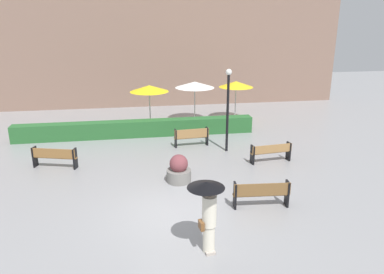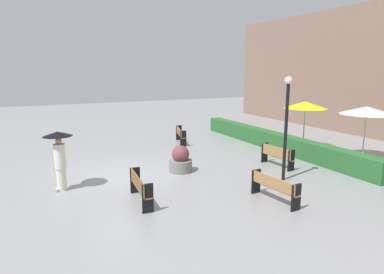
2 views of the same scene
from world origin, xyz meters
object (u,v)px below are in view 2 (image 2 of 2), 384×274
at_px(bench_far_right, 274,187).
at_px(patio_umbrella_white, 367,110).
at_px(bench_far_left, 180,134).
at_px(planter_pot, 181,160).
at_px(lamp_post, 286,118).
at_px(patio_umbrella_yellow, 305,105).
at_px(bench_back_row, 277,155).
at_px(pedestrian_with_umbrella, 59,153).
at_px(bench_near_right, 140,186).

height_order(bench_far_right, patio_umbrella_white, patio_umbrella_white).
relative_size(bench_far_left, planter_pot, 1.75).
distance_m(bench_far_right, lamp_post, 2.98).
distance_m(lamp_post, patio_umbrella_white, 5.25).
height_order(patio_umbrella_yellow, patio_umbrella_white, patio_umbrella_yellow).
height_order(bench_back_row, planter_pot, planter_pot).
bearing_deg(pedestrian_with_umbrella, bench_far_right, 55.69).
height_order(bench_near_right, planter_pot, planter_pot).
height_order(lamp_post, patio_umbrella_yellow, lamp_post).
bearing_deg(bench_far_left, patio_umbrella_white, 41.06).
relative_size(bench_near_right, lamp_post, 0.49).
bearing_deg(bench_near_right, patio_umbrella_yellow, 107.68).
xyz_separation_m(bench_far_right, patio_umbrella_yellow, (-4.89, 5.92, 1.84)).
distance_m(lamp_post, patio_umbrella_yellow, 5.37).
xyz_separation_m(lamp_post, patio_umbrella_yellow, (-3.35, 4.19, -0.04)).
xyz_separation_m(bench_near_right, patio_umbrella_white, (-0.39, 10.75, 1.77)).
distance_m(bench_near_right, planter_pot, 3.46).
relative_size(planter_pot, patio_umbrella_yellow, 0.43).
xyz_separation_m(patio_umbrella_yellow, patio_umbrella_white, (2.71, 1.02, -0.04)).
relative_size(bench_back_row, bench_far_left, 0.90).
xyz_separation_m(pedestrian_with_umbrella, planter_pot, (-0.17, 4.59, -0.87)).
bearing_deg(bench_far_left, bench_near_right, -32.30).
bearing_deg(bench_near_right, lamp_post, 87.39).
bearing_deg(patio_umbrella_yellow, bench_far_left, -130.12).
bearing_deg(patio_umbrella_white, pedestrian_with_umbrella, -98.24).
xyz_separation_m(bench_near_right, planter_pot, (-2.42, 2.48, -0.07)).
bearing_deg(bench_back_row, lamp_post, -31.53).
distance_m(pedestrian_with_umbrella, planter_pot, 4.67).
bearing_deg(planter_pot, patio_umbrella_yellow, 95.37).
bearing_deg(patio_umbrella_yellow, lamp_post, -51.33).
height_order(bench_back_row, bench_far_right, bench_back_row).
bearing_deg(patio_umbrella_white, planter_pot, -103.80).
distance_m(bench_back_row, lamp_post, 2.57).
height_order(planter_pot, patio_umbrella_yellow, patio_umbrella_yellow).
bearing_deg(bench_near_right, pedestrian_with_umbrella, -136.85).
distance_m(bench_far_left, pedestrian_with_umbrella, 8.53).
relative_size(planter_pot, lamp_post, 0.28).
bearing_deg(bench_far_right, lamp_post, 131.73).
bearing_deg(lamp_post, planter_pot, -131.10).
height_order(bench_near_right, patio_umbrella_white, patio_umbrella_white).
height_order(pedestrian_with_umbrella, lamp_post, lamp_post).
xyz_separation_m(planter_pot, lamp_post, (2.67, 3.06, 1.91)).
height_order(bench_far_left, pedestrian_with_umbrella, pedestrian_with_umbrella).
distance_m(bench_near_right, bench_far_left, 8.72).
xyz_separation_m(bench_far_left, patio_umbrella_yellow, (4.27, 5.07, 1.81)).
xyz_separation_m(pedestrian_with_umbrella, patio_umbrella_yellow, (-0.85, 11.84, 1.00)).
xyz_separation_m(bench_near_right, patio_umbrella_yellow, (-3.10, 9.73, 1.80)).
height_order(bench_back_row, bench_near_right, bench_back_row).
bearing_deg(bench_far_left, patio_umbrella_yellow, 49.88).
height_order(bench_back_row, bench_far_left, bench_back_row).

